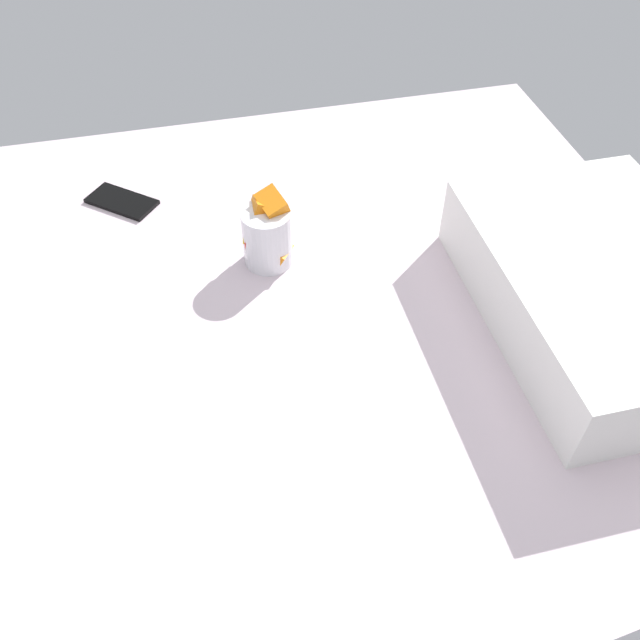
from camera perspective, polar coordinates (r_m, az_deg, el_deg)
bed_mattress at (r=108.50cm, az=1.25°, el=-11.87°), size 180.00×140.00×18.00cm
snack_cup at (r=121.84cm, az=-4.47°, el=7.27°), size 9.51×9.32×14.13cm
cell_phone at (r=144.14cm, az=-16.45°, el=9.61°), size 14.21×15.09×0.80cm
pillow at (r=119.62cm, az=22.78°, el=2.32°), size 52.00×36.00×13.00cm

